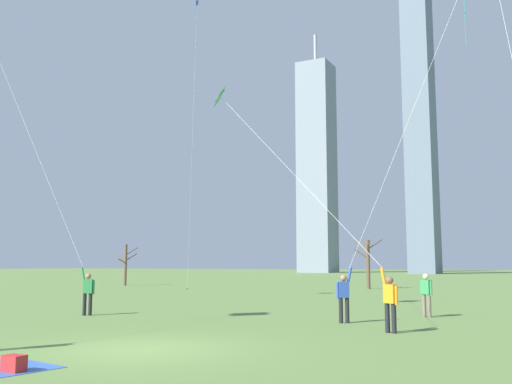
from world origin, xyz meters
name	(u,v)px	position (x,y,z in m)	size (l,w,h in m)	color
ground_plane	(140,349)	(0.00, 0.00, 0.00)	(400.00, 400.00, 0.00)	#5B7A3D
kite_flyer_far_back_teal	(372,222)	(3.29, 8.38, 3.43)	(5.12, 2.38, 12.91)	black
kite_flyer_midfield_right_orange	(59,219)	(-8.91, 6.00, 3.80)	(9.82, 1.84, 19.63)	black
kite_flyer_midfield_left_green	(346,248)	(2.92, 6.61, 2.50)	(8.83, 4.80, 9.84)	black
bystander_far_off_by_trees	(426,293)	(4.46, 11.44, 0.90)	(0.48, 0.31, 1.62)	#726656
distant_kite_drifting_left_blue	(196,42)	(-19.21, 31.72, 22.36)	(2.73, 5.30, 26.96)	blue
picnic_spot	(12,365)	(-0.52, -3.21, 0.09)	(2.03, 1.71, 0.31)	#3359B2
bare_tree_center	(368,260)	(-4.35, 34.66, 2.27)	(2.02, 3.22, 4.05)	brown
bare_tree_rightmost	(126,264)	(-26.55, 31.61, 2.03)	(1.46, 2.55, 3.83)	brown
skyline_slender_spire	(420,123)	(-14.14, 112.40, 32.14)	(5.51, 8.92, 64.27)	slate
skyline_tall_tower	(317,166)	(-39.65, 117.15, 25.38)	(7.76, 7.79, 58.36)	gray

